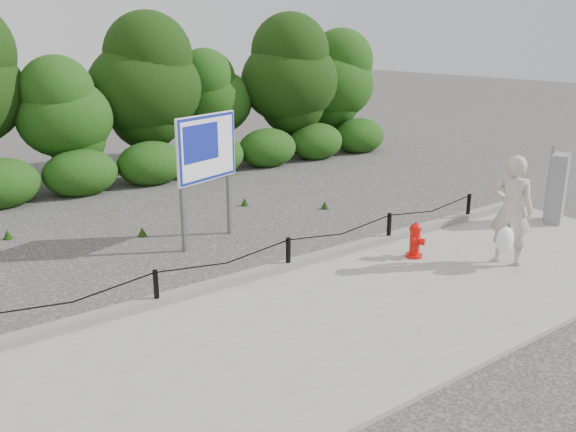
# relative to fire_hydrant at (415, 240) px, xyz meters

# --- Properties ---
(ground) EXTENTS (90.00, 90.00, 0.00)m
(ground) POSITION_rel_fire_hydrant_xyz_m (-2.28, 0.88, -0.40)
(ground) COLOR #2D2B28
(ground) RESTS_ON ground
(sidewalk) EXTENTS (14.00, 4.00, 0.08)m
(sidewalk) POSITION_rel_fire_hydrant_xyz_m (-2.28, -1.12, -0.36)
(sidewalk) COLOR gray
(sidewalk) RESTS_ON ground
(curb) EXTENTS (14.00, 0.22, 0.14)m
(curb) POSITION_rel_fire_hydrant_xyz_m (-2.28, 0.93, -0.25)
(curb) COLOR slate
(curb) RESTS_ON sidewalk
(chain_barrier) EXTENTS (10.06, 0.06, 0.60)m
(chain_barrier) POSITION_rel_fire_hydrant_xyz_m (-2.28, 0.88, 0.05)
(chain_barrier) COLOR black
(chain_barrier) RESTS_ON sidewalk
(treeline) EXTENTS (20.29, 3.83, 4.84)m
(treeline) POSITION_rel_fire_hydrant_xyz_m (-1.76, 9.85, 2.17)
(treeline) COLOR black
(treeline) RESTS_ON ground
(fire_hydrant) EXTENTS (0.42, 0.42, 0.68)m
(fire_hydrant) POSITION_rel_fire_hydrant_xyz_m (0.00, 0.00, 0.00)
(fire_hydrant) COLOR red
(fire_hydrant) RESTS_ON sidewalk
(pedestrian) EXTENTS (0.89, 0.85, 1.99)m
(pedestrian) POSITION_rel_fire_hydrant_xyz_m (1.09, -1.22, 0.64)
(pedestrian) COLOR #B7AD9D
(pedestrian) RESTS_ON sidewalk
(utility_cabinet) EXTENTS (0.66, 0.53, 1.67)m
(utility_cabinet) POSITION_rel_fire_hydrant_xyz_m (4.12, -0.34, 0.44)
(utility_cabinet) COLOR gray
(utility_cabinet) RESTS_ON sidewalk
(advertising_sign) EXTENTS (1.55, 0.60, 2.59)m
(advertising_sign) POSITION_rel_fire_hydrant_xyz_m (-2.54, 3.20, 1.43)
(advertising_sign) COLOR slate
(advertising_sign) RESTS_ON ground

